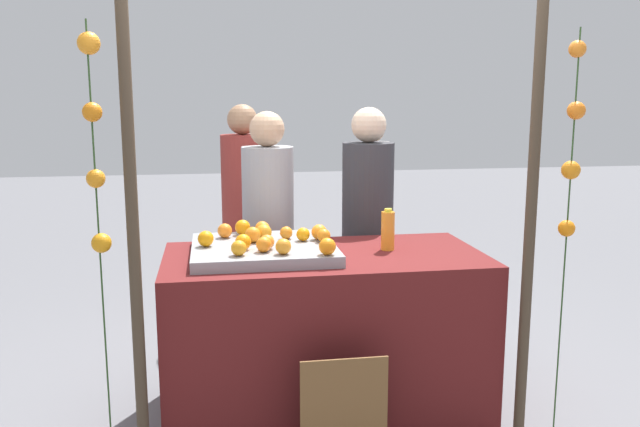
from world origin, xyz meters
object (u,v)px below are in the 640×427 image
(juice_bottle, at_px, (388,230))
(vendor_right, at_px, (367,244))
(stall_counter, at_px, (324,333))
(orange_1, at_px, (286,233))
(orange_0, at_px, (262,229))
(chalkboard_sign, at_px, (344,416))
(vendor_left, at_px, (269,249))

(juice_bottle, distance_m, vendor_right, 0.72)
(stall_counter, bearing_deg, juice_bottle, 6.52)
(orange_1, distance_m, vendor_right, 0.87)
(orange_0, xyz_separation_m, chalkboard_sign, (0.31, -0.87, -0.74))
(vendor_right, bearing_deg, stall_counter, -120.05)
(orange_0, height_order, vendor_right, vendor_right)
(stall_counter, distance_m, chalkboard_sign, 0.65)
(orange_1, height_order, chalkboard_sign, orange_1)
(stall_counter, xyz_separation_m, chalkboard_sign, (-0.02, -0.63, -0.18))
(orange_0, xyz_separation_m, juice_bottle, (0.69, -0.21, 0.01))
(vendor_left, bearing_deg, orange_0, -98.82)
(chalkboard_sign, bearing_deg, orange_1, 103.01)
(orange_0, distance_m, orange_1, 0.16)
(juice_bottle, height_order, vendor_right, vendor_right)
(stall_counter, bearing_deg, vendor_right, 59.95)
(orange_1, height_order, juice_bottle, juice_bottle)
(vendor_left, bearing_deg, chalkboard_sign, -80.58)
(orange_0, xyz_separation_m, vendor_right, (0.74, 0.47, -0.22))
(orange_0, bearing_deg, stall_counter, -37.64)
(orange_1, xyz_separation_m, vendor_right, (0.61, 0.57, -0.22))
(stall_counter, height_order, orange_1, orange_1)
(juice_bottle, height_order, chalkboard_sign, juice_bottle)
(juice_bottle, bearing_deg, vendor_left, 131.00)
(vendor_left, relative_size, vendor_right, 0.99)
(orange_0, bearing_deg, juice_bottle, -16.57)
(orange_1, height_order, vendor_left, vendor_left)
(stall_counter, bearing_deg, chalkboard_sign, -91.42)
(orange_1, xyz_separation_m, vendor_left, (-0.05, 0.60, -0.23))
(juice_bottle, relative_size, vendor_right, 0.14)
(stall_counter, relative_size, vendor_right, 1.03)
(stall_counter, height_order, vendor_left, vendor_left)
(juice_bottle, bearing_deg, stall_counter, -173.48)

